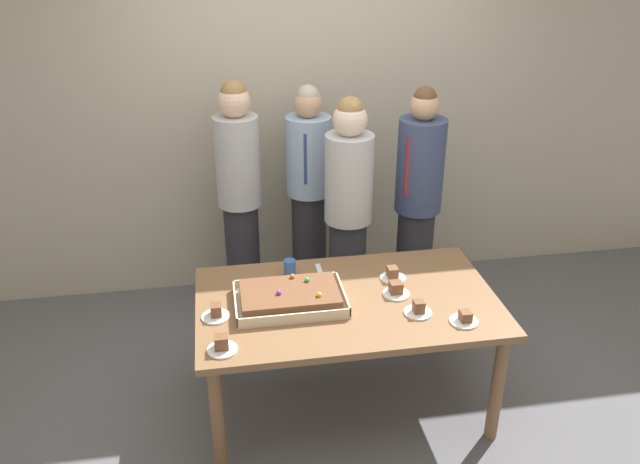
# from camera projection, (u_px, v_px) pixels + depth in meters

# --- Properties ---
(ground_plane) EXTENTS (12.00, 12.00, 0.00)m
(ground_plane) POSITION_uv_depth(u_px,v_px,m) (345.00, 402.00, 3.87)
(ground_plane) COLOR #5B5B60
(interior_back_panel) EXTENTS (8.00, 0.12, 3.00)m
(interior_back_panel) POSITION_uv_depth(u_px,v_px,m) (304.00, 89.00, 4.62)
(interior_back_panel) COLOR #B2A893
(interior_back_panel) RESTS_ON ground_plane
(party_table) EXTENTS (1.65, 0.98, 0.72)m
(party_table) POSITION_uv_depth(u_px,v_px,m) (347.00, 312.00, 3.59)
(party_table) COLOR brown
(party_table) RESTS_ON ground_plane
(sheet_cake) EXTENTS (0.60, 0.40, 0.11)m
(sheet_cake) POSITION_uv_depth(u_px,v_px,m) (290.00, 297.00, 3.49)
(sheet_cake) COLOR beige
(sheet_cake) RESTS_ON party_table
(plated_slice_near_left) EXTENTS (0.15, 0.15, 0.08)m
(plated_slice_near_left) POSITION_uv_depth(u_px,v_px,m) (222.00, 345.00, 3.13)
(plated_slice_near_left) COLOR white
(plated_slice_near_left) RESTS_ON party_table
(plated_slice_near_right) EXTENTS (0.15, 0.15, 0.08)m
(plated_slice_near_right) POSITION_uv_depth(u_px,v_px,m) (418.00, 310.00, 3.41)
(plated_slice_near_right) COLOR white
(plated_slice_near_right) RESTS_ON party_table
(plated_slice_far_left) EXTENTS (0.15, 0.15, 0.07)m
(plated_slice_far_left) POSITION_uv_depth(u_px,v_px,m) (396.00, 290.00, 3.59)
(plated_slice_far_left) COLOR white
(plated_slice_far_left) RESTS_ON party_table
(plated_slice_far_right) EXTENTS (0.15, 0.15, 0.07)m
(plated_slice_far_right) POSITION_uv_depth(u_px,v_px,m) (393.00, 275.00, 3.74)
(plated_slice_far_right) COLOR white
(plated_slice_far_right) RESTS_ON party_table
(plated_slice_center_front) EXTENTS (0.15, 0.15, 0.06)m
(plated_slice_center_front) POSITION_uv_depth(u_px,v_px,m) (465.00, 319.00, 3.34)
(plated_slice_center_front) COLOR white
(plated_slice_center_front) RESTS_ON party_table
(plated_slice_center_back) EXTENTS (0.15, 0.15, 0.07)m
(plated_slice_center_back) POSITION_uv_depth(u_px,v_px,m) (216.00, 313.00, 3.38)
(plated_slice_center_back) COLOR white
(plated_slice_center_back) RESTS_ON party_table
(drink_cup_nearest) EXTENTS (0.07, 0.07, 0.10)m
(drink_cup_nearest) POSITION_uv_depth(u_px,v_px,m) (290.00, 268.00, 3.76)
(drink_cup_nearest) COLOR #2D5199
(drink_cup_nearest) RESTS_ON party_table
(cake_server_utensil) EXTENTS (0.03, 0.20, 0.01)m
(cake_server_utensil) POSITION_uv_depth(u_px,v_px,m) (320.00, 272.00, 3.81)
(cake_server_utensil) COLOR silver
(cake_server_utensil) RESTS_ON party_table
(person_serving_front) EXTENTS (0.31, 0.31, 1.66)m
(person_serving_front) POSITION_uv_depth(u_px,v_px,m) (418.00, 203.00, 4.38)
(person_serving_front) COLOR #28282D
(person_serving_front) RESTS_ON ground_plane
(person_green_shirt_behind) EXTENTS (0.30, 0.30, 1.69)m
(person_green_shirt_behind) POSITION_uv_depth(u_px,v_px,m) (240.00, 195.00, 4.42)
(person_green_shirt_behind) COLOR #28282D
(person_green_shirt_behind) RESTS_ON ground_plane
(person_striped_tie_right) EXTENTS (0.31, 0.31, 1.65)m
(person_striped_tie_right) POSITION_uv_depth(u_px,v_px,m) (348.00, 214.00, 4.21)
(person_striped_tie_right) COLOR #28282D
(person_striped_tie_right) RESTS_ON ground_plane
(person_far_right_suit) EXTENTS (0.31, 0.31, 1.62)m
(person_far_right_suit) POSITION_uv_depth(u_px,v_px,m) (309.00, 194.00, 4.58)
(person_far_right_suit) COLOR #28282D
(person_far_right_suit) RESTS_ON ground_plane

